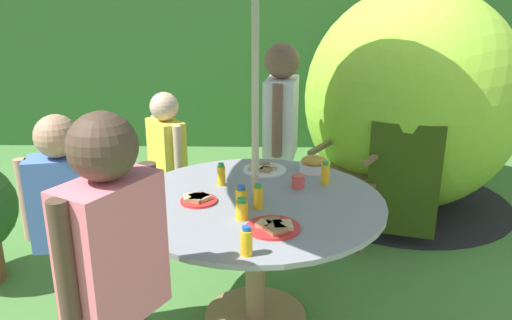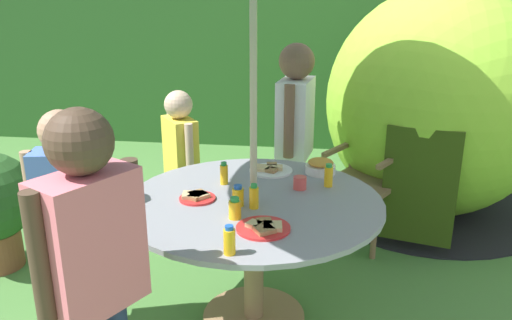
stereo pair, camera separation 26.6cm
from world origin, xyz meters
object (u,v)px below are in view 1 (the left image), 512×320
Objects in this scene: garden_table at (255,228)px; plate_back_edge at (274,227)px; juice_bottle_near_right at (241,197)px; juice_bottle_center_back at (325,173)px; juice_bottle_center_front at (246,242)px; juice_bottle_mid_right at (221,175)px; child_in_yellow_shirt at (167,151)px; plate_near_left at (198,199)px; wooden_chair at (353,166)px; plate_mid_left at (264,169)px; child_in_blue_shirt at (65,202)px; snack_bowl at (314,164)px; dome_tent at (411,100)px; juice_bottle_far_left at (258,197)px; cup_near at (298,181)px; child_in_pink_shirt at (113,251)px; juice_bottle_far_right at (242,210)px; child_in_white_shirt at (281,118)px.

plate_back_edge is (0.09, -0.34, 0.17)m from garden_table.
juice_bottle_center_back reaches higher than juice_bottle_near_right.
juice_bottle_mid_right is (-0.17, 0.78, -0.00)m from juice_bottle_center_front.
child_in_yellow_shirt reaches higher than plate_near_left.
juice_bottle_mid_right is at bearing 134.20° from garden_table.
juice_bottle_center_front is (-0.71, -1.71, 0.26)m from wooden_chair.
plate_mid_left is 2.02× the size of juice_bottle_mid_right.
child_in_yellow_shirt is 8.77× the size of juice_bottle_mid_right.
child_in_blue_shirt reaches higher than plate_back_edge.
juice_bottle_center_front reaches higher than snack_bowl.
garden_table is 2.13m from dome_tent.
cup_near is at bearing 53.50° from juice_bottle_far_left.
child_in_yellow_shirt reaches higher than plate_back_edge.
dome_tent reaches higher than plate_mid_left.
snack_bowl is (1.26, 0.62, -0.01)m from child_in_blue_shirt.
juice_bottle_near_right is at bearing -138.06° from cup_near.
plate_mid_left reaches higher than garden_table.
child_in_pink_shirt is 1.39m from juice_bottle_center_back.
juice_bottle_far_left is (-0.32, -0.55, 0.02)m from snack_bowl.
plate_back_edge is at bearing -71.84° from juice_bottle_far_left.
juice_bottle_center_back is (0.36, 0.34, 0.00)m from juice_bottle_far_left.
garden_table is 10.50× the size of juice_bottle_center_front.
juice_bottle_center_back is at bearing 20.75° from cup_near.
child_in_pink_shirt is at bearing -105.09° from juice_bottle_mid_right.
juice_bottle_near_right is 1.02× the size of juice_bottle_far_right.
juice_bottle_near_right reaches higher than garden_table.
wooden_chair is 8.48× the size of juice_bottle_near_right.
juice_bottle_near_right is at bearing 122.05° from plate_back_edge.
juice_bottle_center_front is (0.60, -1.42, 0.07)m from child_in_yellow_shirt.
juice_bottle_mid_right reaches higher than plate_near_left.
plate_near_left is at bearing 16.34° from child_in_pink_shirt.
child_in_white_shirt is 8.09× the size of snack_bowl.
juice_bottle_mid_right is at bearing -176.19° from juice_bottle_center_back.
child_in_yellow_shirt is at bearing 121.11° from plate_back_edge.
juice_bottle_mid_right is (-0.53, -0.24, 0.02)m from snack_bowl.
plate_near_left is at bearing -14.27° from child_in_white_shirt.
garden_table is 0.59m from snack_bowl.
dome_tent is 17.14× the size of juice_bottle_center_back.
dome_tent is (0.54, 0.59, 0.37)m from wooden_chair.
cup_near is (0.25, 0.76, -0.02)m from juice_bottle_center_front.
plate_mid_left is 0.34m from juice_bottle_mid_right.
juice_bottle_far_right is at bearing -107.86° from dome_tent.
child_in_blue_shirt is 1.20m from cup_near.
juice_bottle_center_back is at bearing 47.35° from juice_bottle_far_right.
juice_bottle_center_front is at bearing -29.79° from child_in_pink_shirt.
juice_bottle_center_front reaches higher than plate_near_left.
juice_bottle_far_left is at bearing 85.53° from juice_bottle_center_front.
child_in_pink_shirt is (-1.16, -1.99, 0.36)m from wooden_chair.
juice_bottle_near_right is (0.85, 0.09, 0.00)m from child_in_blue_shirt.
dome_tent is at bearing 55.05° from snack_bowl.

